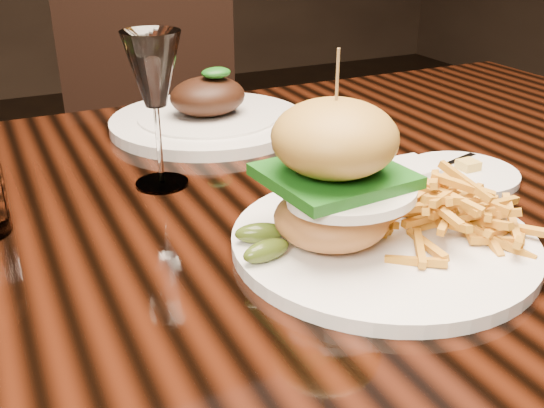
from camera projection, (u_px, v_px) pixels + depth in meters
name	position (u px, v px, depth m)	size (l,w,h in m)	color
dining_table	(257.00, 244.00, 0.84)	(1.60, 0.90, 0.75)	black
burger_plate	(378.00, 202.00, 0.65)	(0.32, 0.32, 0.21)	silver
side_saucer	(461.00, 173.00, 0.85)	(0.15, 0.15, 0.02)	silver
ramekin	(408.00, 176.00, 0.81)	(0.07, 0.07, 0.03)	silver
wine_glass	(153.00, 75.00, 0.76)	(0.07, 0.07, 0.20)	white
far_dish	(209.00, 116.00, 1.03)	(0.32, 0.32, 0.10)	silver
chair_far	(157.00, 133.00, 1.67)	(0.54, 0.54, 0.95)	black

